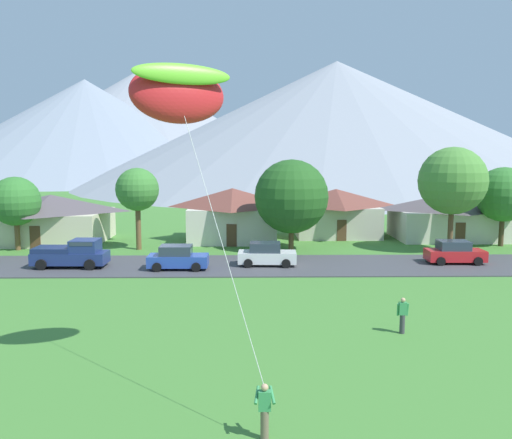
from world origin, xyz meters
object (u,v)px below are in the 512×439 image
object	(u,v)px
tree_right_of_center	(137,190)
parked_car_blue_west_end	(178,258)
watcher_person	(403,315)
kite_flyer_with_kite	(179,96)
pickup_truck_navy_west_side	(72,253)
house_rightmost	(447,215)
tree_left_of_center	(291,197)
tree_near_left	(453,181)
house_left_center	(52,217)
tree_near_right	(504,195)
house_leftmost	(233,213)
house_right_center	(336,211)
tree_center	(15,201)
parked_car_white_east_end	(267,255)
parked_car_red_mid_east	(455,253)

from	to	relation	value
tree_right_of_center	parked_car_blue_west_end	bearing A→B (deg)	-61.53
watcher_person	kite_flyer_with_kite	bearing A→B (deg)	-154.28
pickup_truck_navy_west_side	parked_car_blue_west_end	bearing A→B (deg)	-5.72
house_rightmost	tree_left_of_center	world-z (taller)	tree_left_of_center
tree_near_left	tree_left_of_center	size ratio (longest dim) A/B	1.13
pickup_truck_navy_west_side	kite_flyer_with_kite	bearing A→B (deg)	-61.31
house_left_center	tree_left_of_center	size ratio (longest dim) A/B	1.38
tree_near_left	tree_right_of_center	world-z (taller)	tree_near_left
house_left_center	tree_left_of_center	world-z (taller)	tree_left_of_center
house_left_center	tree_near_right	distance (m)	40.95
house_leftmost	tree_near_right	xyz separation A→B (m)	(23.92, -3.51, 2.02)
house_right_center	tree_left_of_center	size ratio (longest dim) A/B	1.12
tree_right_of_center	tree_near_right	distance (m)	31.86
house_rightmost	tree_right_of_center	xyz separation A→B (m)	(-28.48, -5.34, 2.85)
house_leftmost	watcher_person	size ratio (longest dim) A/B	5.18
tree_center	parked_car_white_east_end	size ratio (longest dim) A/B	1.46
house_left_center	tree_near_left	world-z (taller)	tree_near_left
tree_near_left	tree_center	xyz separation A→B (m)	(-36.46, 1.39, -1.77)
parked_car_blue_west_end	parked_car_red_mid_east	size ratio (longest dim) A/B	1.00
house_right_center	pickup_truck_navy_west_side	distance (m)	26.16
house_right_center	tree_center	size ratio (longest dim) A/B	1.38
house_rightmost	tree_near_right	world-z (taller)	tree_near_right
tree_center	parked_car_blue_west_end	xyz separation A→B (m)	(14.64, -7.98, -3.29)
house_leftmost	house_right_center	xyz separation A→B (m)	(10.23, 2.92, -0.15)
tree_near_left	tree_left_of_center	distance (m)	13.30
tree_left_of_center	parked_car_blue_west_end	bearing A→B (deg)	-139.07
tree_center	watcher_person	distance (m)	34.35
house_leftmost	parked_car_white_east_end	bearing A→B (deg)	-76.48
house_left_center	parked_car_red_mid_east	xyz separation A→B (m)	(33.64, -10.71, -1.40)
house_rightmost	pickup_truck_navy_west_side	bearing A→B (deg)	-158.21
tree_near_left	tree_right_of_center	size ratio (longest dim) A/B	1.25
tree_near_left	tree_left_of_center	bearing A→B (deg)	176.21
tree_near_left	tree_near_right	xyz separation A→B (m)	(5.62, 2.75, -1.34)
kite_flyer_with_kite	parked_car_white_east_end	bearing A→B (deg)	78.99
tree_near_left	kite_flyer_with_kite	xyz separation A→B (m)	(-19.21, -24.55, 4.26)
tree_center	parked_car_white_east_end	world-z (taller)	tree_center
house_left_center	watcher_person	xyz separation A→B (m)	(25.37, -25.83, -1.39)
house_leftmost	watcher_person	xyz separation A→B (m)	(8.52, -26.26, -1.68)
parked_car_red_mid_east	tree_right_of_center	bearing A→B (deg)	165.49
house_right_center	tree_right_of_center	bearing A→B (deg)	-157.08
kite_flyer_with_kite	tree_left_of_center	bearing A→B (deg)	76.69
tree_center	kite_flyer_with_kite	size ratio (longest dim) A/B	0.55
house_right_center	watcher_person	size ratio (longest dim) A/B	5.15
tree_center	tree_right_of_center	xyz separation A→B (m)	(10.25, 0.12, 0.95)
house_leftmost	house_left_center	distance (m)	16.85
tree_near_left	parked_car_blue_west_end	size ratio (longest dim) A/B	2.07
tree_right_of_center	pickup_truck_navy_west_side	distance (m)	8.99
house_rightmost	house_leftmost	bearing A→B (deg)	-178.35
house_rightmost	parked_car_red_mid_east	xyz separation A→B (m)	(-3.78, -11.73, -1.39)
house_leftmost	tree_right_of_center	distance (m)	9.57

